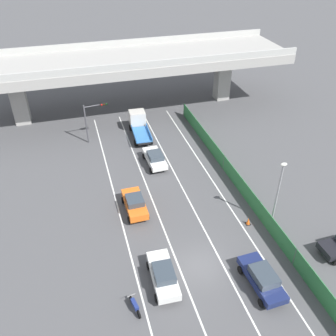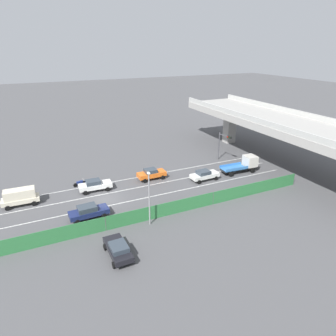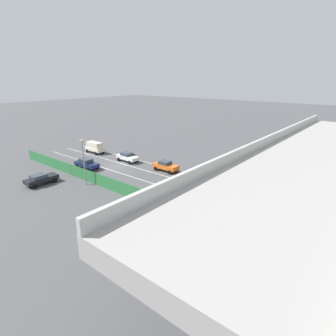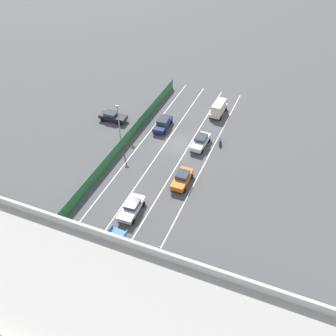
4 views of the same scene
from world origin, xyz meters
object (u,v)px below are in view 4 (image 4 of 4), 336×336
car_sedan_white (132,207)px  motorcycle (220,141)px  car_taxi_orange (182,178)px  flatbed_truck_blue (100,255)px  car_hatchback_white (201,141)px  parked_sedan_dark (113,116)px  car_sedan_navy (163,123)px  traffic_light (150,254)px  street_lamp (119,120)px  traffic_cone (133,146)px  car_van_cream (219,108)px

car_sedan_white → motorcycle: car_sedan_white is taller
car_taxi_orange → flatbed_truck_blue: (3.66, 14.93, 0.40)m
car_hatchback_white → car_taxi_orange: size_ratio=1.06×
motorcycle → parked_sedan_dark: parked_sedan_dark is taller
car_sedan_navy → flatbed_truck_blue: 26.30m
car_hatchback_white → traffic_light: bearing=95.6°
street_lamp → traffic_cone: 4.29m
parked_sedan_dark → street_lamp: street_lamp is taller
car_sedan_navy → parked_sedan_dark: 8.44m
parked_sedan_dark → street_lamp: size_ratio=0.69×
traffic_light → car_sedan_navy: bearing=-70.0°
car_sedan_navy → traffic_cone: car_sedan_navy is taller
car_sedan_white → parked_sedan_dark: 20.88m
car_van_cream → traffic_light: 32.85m
car_van_cream → parked_sedan_dark: (15.33, 8.36, -0.39)m
car_taxi_orange → flatbed_truck_blue: flatbed_truck_blue is taller
car_sedan_navy → traffic_light: 27.23m
car_sedan_navy → street_lamp: bearing=54.6°
parked_sedan_dark → flatbed_truck_blue: bearing=115.9°
car_sedan_navy → car_van_cream: bearing=-133.9°
parked_sedan_dark → car_sedan_white: bearing=124.9°
car_sedan_navy → car_van_cream: car_van_cream is taller
flatbed_truck_blue → traffic_light: (-5.56, -0.58, 2.26)m
car_van_cream → traffic_light: traffic_light is taller
motorcycle → street_lamp: size_ratio=0.30×
car_taxi_orange → car_sedan_white: size_ratio=0.96×
car_sedan_navy → car_sedan_white: car_sedan_navy is taller
car_hatchback_white → car_van_cream: (0.05, -9.58, 0.34)m
car_hatchback_white → car_sedan_navy: bearing=-18.5°
car_hatchback_white → flatbed_truck_blue: 23.92m
flatbed_truck_blue → traffic_cone: bearing=-73.3°
car_sedan_white → street_lamp: bearing=-57.0°
car_hatchback_white → car_taxi_orange: (-0.36, 8.76, 0.00)m
car_hatchback_white → car_sedan_white: 16.28m
traffic_cone → motorcycle: bearing=-153.8°
motorcycle → car_van_cream: bearing=-71.7°
flatbed_truck_blue → street_lamp: bearing=-68.0°
motorcycle → traffic_cone: 13.06m
car_hatchback_white → flatbed_truck_blue: (3.30, 23.69, 0.40)m
car_van_cream → flatbed_truck_blue: flatbed_truck_blue is taller
flatbed_truck_blue → traffic_cone: (5.86, -19.58, -0.98)m
car_sedan_white → car_sedan_navy: bearing=-78.9°
car_van_cream → parked_sedan_dark: size_ratio=1.02×
car_sedan_navy → car_sedan_white: (-3.57, 18.26, -0.04)m
parked_sedan_dark → traffic_light: 30.18m
car_taxi_orange → traffic_cone: car_taxi_orange is taller
motorcycle → street_lamp: bearing=21.3°
street_lamp → car_sedan_white: bearing=123.0°
motorcycle → parked_sedan_dark: (17.94, 0.45, 0.40)m
car_sedan_navy → car_hatchback_white: bearing=161.5°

